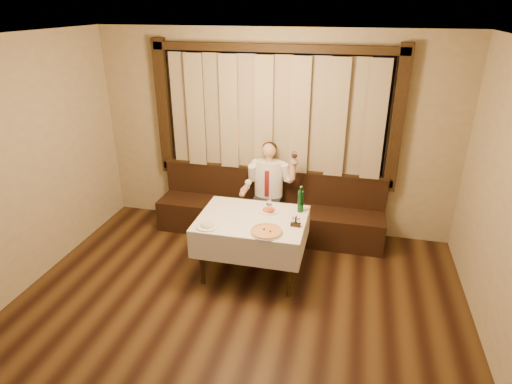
% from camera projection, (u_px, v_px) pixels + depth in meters
% --- Properties ---
extents(room, '(5.01, 6.01, 2.81)m').
position_uv_depth(room, '(234.00, 183.00, 4.09)').
color(room, black).
rests_on(room, ground).
extents(banquette, '(3.20, 0.61, 0.94)m').
position_uv_depth(banquette, '(269.00, 213.00, 6.13)').
color(banquette, black).
rests_on(banquette, ground).
extents(dining_table, '(1.27, 0.97, 0.76)m').
position_uv_depth(dining_table, '(252.00, 225.00, 5.09)').
color(dining_table, black).
rests_on(dining_table, ground).
extents(pizza, '(0.37, 0.37, 0.04)m').
position_uv_depth(pizza, '(267.00, 231.00, 4.71)').
color(pizza, white).
rests_on(pizza, dining_table).
extents(pasta_red, '(0.25, 0.25, 0.08)m').
position_uv_depth(pasta_red, '(269.00, 209.00, 5.18)').
color(pasta_red, white).
rests_on(pasta_red, dining_table).
extents(pasta_cream, '(0.27, 0.27, 0.09)m').
position_uv_depth(pasta_cream, '(207.00, 224.00, 4.83)').
color(pasta_cream, white).
rests_on(pasta_cream, dining_table).
extents(green_bottle, '(0.07, 0.07, 0.33)m').
position_uv_depth(green_bottle, '(301.00, 201.00, 5.13)').
color(green_bottle, '#125420').
rests_on(green_bottle, dining_table).
extents(table_wine_glass, '(0.08, 0.08, 0.20)m').
position_uv_depth(table_wine_glass, '(269.00, 204.00, 5.05)').
color(table_wine_glass, white).
rests_on(table_wine_glass, dining_table).
extents(cruet_caddy, '(0.11, 0.06, 0.12)m').
position_uv_depth(cruet_caddy, '(296.00, 223.00, 4.83)').
color(cruet_caddy, black).
rests_on(cruet_caddy, dining_table).
extents(seated_man, '(0.74, 0.55, 1.37)m').
position_uv_depth(seated_man, '(268.00, 184.00, 5.86)').
color(seated_man, black).
rests_on(seated_man, ground).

